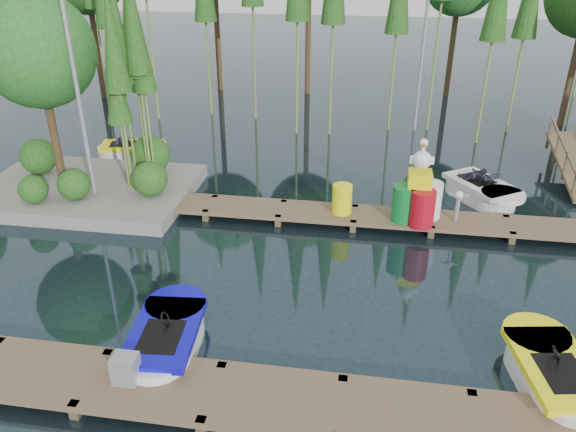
# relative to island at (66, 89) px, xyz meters

# --- Properties ---
(ground_plane) EXTENTS (90.00, 90.00, 0.00)m
(ground_plane) POSITION_rel_island_xyz_m (6.30, -3.29, -3.18)
(ground_plane) COLOR #1F303A
(near_dock) EXTENTS (18.00, 1.50, 0.50)m
(near_dock) POSITION_rel_island_xyz_m (6.30, -7.79, -2.95)
(near_dock) COLOR brown
(near_dock) RESTS_ON ground
(far_dock) EXTENTS (15.00, 1.20, 0.50)m
(far_dock) POSITION_rel_island_xyz_m (7.30, -0.79, -2.95)
(far_dock) COLOR brown
(far_dock) RESTS_ON ground
(island) EXTENTS (6.20, 4.20, 6.75)m
(island) POSITION_rel_island_xyz_m (0.00, 0.00, 0.00)
(island) COLOR gray
(island) RESTS_ON ground
(lamp_island) EXTENTS (0.30, 0.30, 7.25)m
(lamp_island) POSITION_rel_island_xyz_m (0.80, -0.79, 1.08)
(lamp_island) COLOR gray
(lamp_island) RESTS_ON ground
(lamp_rear) EXTENTS (0.30, 0.30, 7.25)m
(lamp_rear) POSITION_rel_island_xyz_m (10.30, 7.71, 1.08)
(lamp_rear) COLOR gray
(lamp_rear) RESTS_ON ground
(boat_blue) EXTENTS (1.43, 2.77, 0.90)m
(boat_blue) POSITION_rel_island_xyz_m (5.08, -6.64, -2.92)
(boat_blue) COLOR white
(boat_blue) RESTS_ON ground
(boat_yellow_near) EXTENTS (1.64, 2.84, 0.90)m
(boat_yellow_near) POSITION_rel_island_xyz_m (12.05, -6.49, -2.92)
(boat_yellow_near) COLOR white
(boat_yellow_near) RESTS_ON ground
(boat_yellow_far) EXTENTS (2.58, 1.61, 1.20)m
(boat_yellow_far) POSITION_rel_island_xyz_m (0.25, 3.02, -2.93)
(boat_yellow_far) COLOR white
(boat_yellow_far) RESTS_ON ground
(boat_white_far) EXTENTS (2.51, 2.90, 1.27)m
(boat_white_far) POSITION_rel_island_xyz_m (11.95, 1.31, -2.90)
(boat_white_far) COLOR white
(boat_white_far) RESTS_ON ground
(utility_cabinet) EXTENTS (0.42, 0.36, 0.52)m
(utility_cabinet) POSITION_rel_island_xyz_m (4.81, -7.79, -2.62)
(utility_cabinet) COLOR gray
(utility_cabinet) RESTS_ON near_dock
(yellow_barrel) EXTENTS (0.54, 0.54, 0.81)m
(yellow_barrel) POSITION_rel_island_xyz_m (7.96, -0.79, -2.48)
(yellow_barrel) COLOR #F7F20D
(yellow_barrel) RESTS_ON far_dock
(drum_cluster) EXTENTS (1.31, 1.20, 2.25)m
(drum_cluster) POSITION_rel_island_xyz_m (9.96, -0.95, -2.22)
(drum_cluster) COLOR #0C742C
(drum_cluster) RESTS_ON far_dock
(seagull_post) EXTENTS (0.53, 0.29, 0.85)m
(seagull_post) POSITION_rel_island_xyz_m (10.99, -0.79, -2.31)
(seagull_post) COLOR gray
(seagull_post) RESTS_ON far_dock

